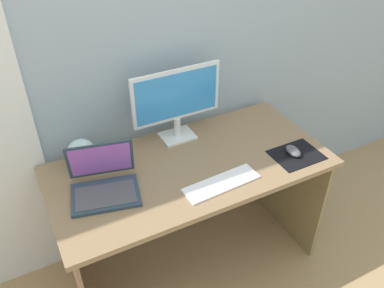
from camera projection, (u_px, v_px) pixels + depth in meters
name	position (u px, v px, depth m)	size (l,w,h in m)	color
ground_plane	(191.00, 258.00, 2.42)	(8.00, 8.00, 0.00)	tan
wall_back	(154.00, 38.00, 1.96)	(6.00, 0.04, 2.50)	#99A9B5
desk	(191.00, 187.00, 2.08)	(1.40, 0.67, 0.73)	#8D6D4C
monitor	(177.00, 100.00, 2.05)	(0.49, 0.14, 0.40)	silver
laptop	(104.00, 183.00, 1.81)	(0.35, 0.32, 0.22)	#2A3B48
fishbowl	(81.00, 153.00, 1.95)	(0.14, 0.14, 0.14)	silver
keyboard_external	(222.00, 183.00, 1.87)	(0.37, 0.11, 0.01)	white
mousepad	(296.00, 155.00, 2.05)	(0.25, 0.20, 0.00)	black
mouse	(293.00, 151.00, 2.04)	(0.06, 0.10, 0.04)	#544E58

